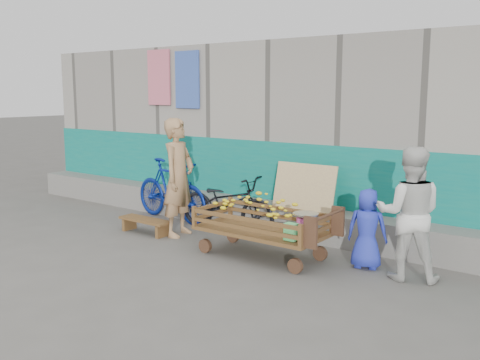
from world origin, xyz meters
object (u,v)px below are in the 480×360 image
Objects in this scene: child at (367,229)px; bicycle_dark at (227,203)px; bicycle_blue at (171,190)px; vendor_man at (179,177)px; bench at (145,223)px; banana_cart at (259,217)px; woman at (409,214)px.

bicycle_dark is at bearing -22.77° from child.
bicycle_blue is at bearing -19.63° from child.
child is (2.95, 0.26, -0.40)m from vendor_man.
bench is 3.50m from child.
vendor_man is 1.08m from bicycle_blue.
bicycle_blue is (-0.29, 0.88, 0.36)m from bench.
bicycle_blue is (-2.39, 0.79, -0.02)m from banana_cart.
vendor_man reaches higher than banana_cart.
bicycle_blue is at bearing -26.28° from woman.
woman is 3.13m from bicycle_dark.
vendor_man reaches higher than child.
woman is at bearing -104.44° from bicycle_dark.
woman reaches higher than child.
bench is at bearing 103.77° from vendor_man.
woman is at bearing -89.60° from bicycle_blue.
woman is 1.56× the size of child.
banana_cart is 1.87× the size of child.
banana_cart is 1.05× the size of vendor_man.
woman reaches higher than bicycle_blue.
woman is (1.89, 0.33, 0.24)m from banana_cart.
bicycle_blue is (-1.21, -0.02, 0.08)m from bicycle_dark.
child is at bearing -28.69° from woman.
woman is at bearing 5.97° from bench.
bicycle_dark is at bearing -44.93° from vendor_man.
vendor_man is at bearing 26.00° from bench.
banana_cart is 1.08× the size of bicycle_blue.
bench is at bearing -177.48° from banana_cart.
child reaches higher than bicycle_dark.
child reaches higher than bench.
bicycle_dark is (-3.07, 0.48, -0.34)m from woman.
bicycle_dark reaches higher than banana_cart.
child is at bearing -89.25° from bicycle_blue.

